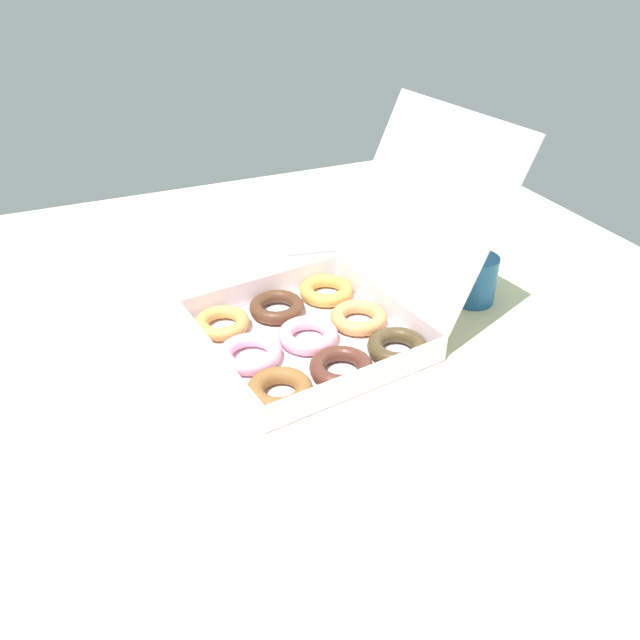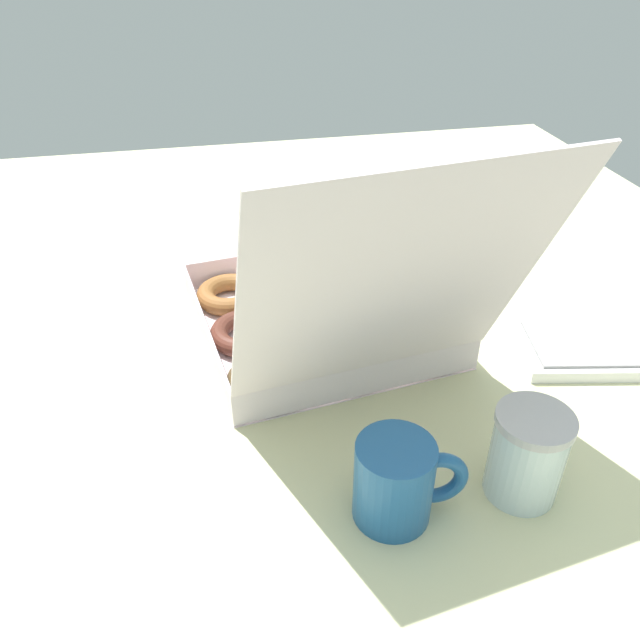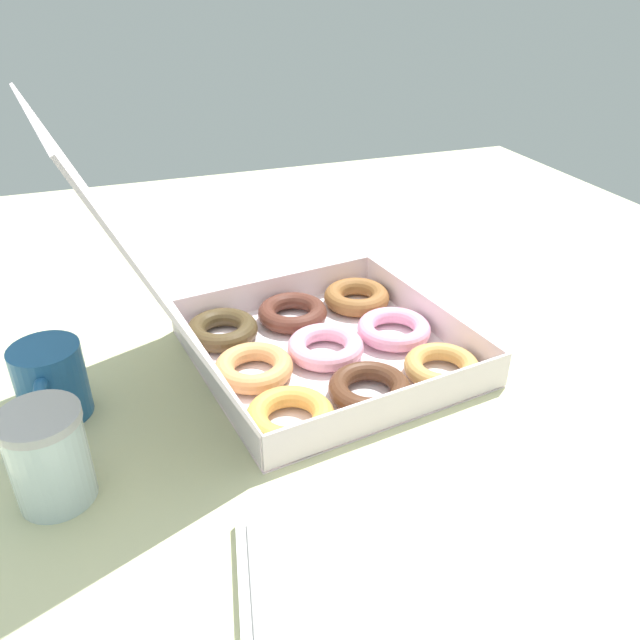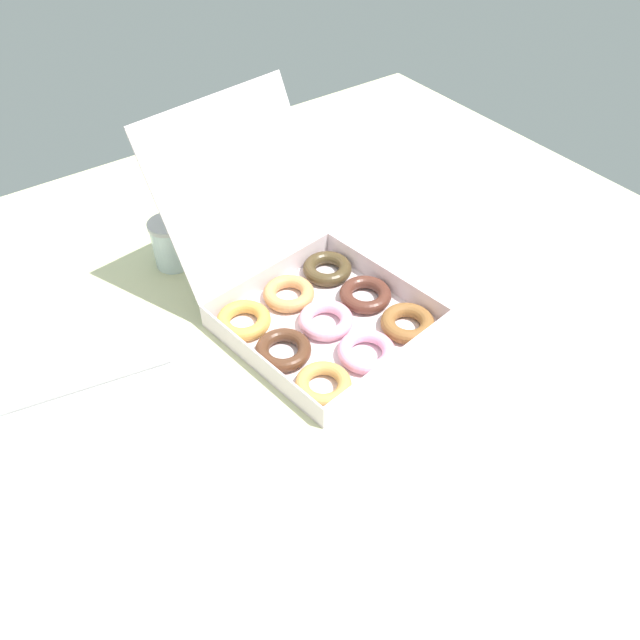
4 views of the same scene
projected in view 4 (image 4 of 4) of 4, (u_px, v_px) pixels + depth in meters
ground_plane at (351, 329)px, 126.92cm from camera, size 180.00×180.00×2.00cm
donut_box at (316, 304)px, 124.84cm from camera, size 42.66×54.81×37.79cm
keyboard at (57, 378)px, 114.71cm from camera, size 45.39×21.71×2.20cm
coffee_mug at (229, 223)px, 143.45cm from camera, size 12.34×8.49×9.82cm
glass_jar at (171, 243)px, 136.82cm from camera, size 8.43×8.43×11.10cm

